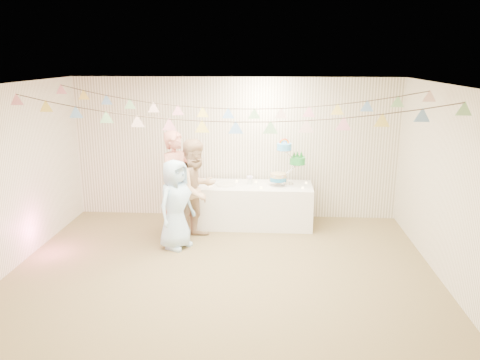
# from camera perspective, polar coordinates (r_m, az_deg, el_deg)

# --- Properties ---
(floor) EXTENTS (6.00, 6.00, 0.00)m
(floor) POSITION_cam_1_polar(r_m,az_deg,el_deg) (6.72, -2.19, -11.27)
(floor) COLOR brown
(floor) RESTS_ON ground
(ceiling) EXTENTS (6.00, 6.00, 0.00)m
(ceiling) POSITION_cam_1_polar(r_m,az_deg,el_deg) (6.04, -2.44, 11.45)
(ceiling) COLOR silver
(ceiling) RESTS_ON ground
(back_wall) EXTENTS (6.00, 6.00, 0.00)m
(back_wall) POSITION_cam_1_polar(r_m,az_deg,el_deg) (8.68, -0.58, 3.86)
(back_wall) COLOR white
(back_wall) RESTS_ON ground
(front_wall) EXTENTS (6.00, 6.00, 0.00)m
(front_wall) POSITION_cam_1_polar(r_m,az_deg,el_deg) (3.92, -6.18, -10.26)
(front_wall) COLOR white
(front_wall) RESTS_ON ground
(left_wall) EXTENTS (5.00, 5.00, 0.00)m
(left_wall) POSITION_cam_1_polar(r_m,az_deg,el_deg) (7.21, -26.75, -0.05)
(left_wall) COLOR white
(left_wall) RESTS_ON ground
(right_wall) EXTENTS (5.00, 5.00, 0.00)m
(right_wall) POSITION_cam_1_polar(r_m,az_deg,el_deg) (6.65, 24.35, -0.93)
(right_wall) COLOR white
(right_wall) RESTS_ON ground
(table) EXTENTS (2.00, 0.80, 0.75)m
(table) POSITION_cam_1_polar(r_m,az_deg,el_deg) (8.39, 1.89, -3.06)
(table) COLOR white
(table) RESTS_ON floor
(cake_stand) EXTENTS (0.69, 0.41, 0.77)m
(cake_stand) POSITION_cam_1_polar(r_m,az_deg,el_deg) (8.24, 5.78, 2.03)
(cake_stand) COLOR silver
(cake_stand) RESTS_ON table
(cake_bottom) EXTENTS (0.31, 0.31, 0.15)m
(cake_bottom) POSITION_cam_1_polar(r_m,az_deg,el_deg) (8.25, 4.70, -0.08)
(cake_bottom) COLOR teal
(cake_bottom) RESTS_ON cake_stand
(cake_middle) EXTENTS (0.27, 0.27, 0.22)m
(cake_middle) POSITION_cam_1_polar(r_m,az_deg,el_deg) (8.34, 6.99, 1.94)
(cake_middle) COLOR green
(cake_middle) RESTS_ON cake_stand
(cake_top_tier) EXTENTS (0.25, 0.25, 0.19)m
(cake_top_tier) POSITION_cam_1_polar(r_m,az_deg,el_deg) (8.16, 5.41, 3.63)
(cake_top_tier) COLOR #4CA8F0
(cake_top_tier) RESTS_ON cake_stand
(platter) EXTENTS (0.34, 0.34, 0.02)m
(platter) POSITION_cam_1_polar(r_m,az_deg,el_deg) (8.27, -1.73, -0.56)
(platter) COLOR white
(platter) RESTS_ON table
(posy) EXTENTS (0.14, 0.14, 0.16)m
(posy) POSITION_cam_1_polar(r_m,az_deg,el_deg) (8.32, 1.22, 0.04)
(posy) COLOR white
(posy) RESTS_ON table
(person_adult_a) EXTENTS (0.71, 0.78, 1.79)m
(person_adult_a) POSITION_cam_1_polar(r_m,az_deg,el_deg) (7.89, -7.71, -0.43)
(person_adult_a) COLOR tan
(person_adult_a) RESTS_ON floor
(person_adult_b) EXTENTS (1.00, 1.04, 1.69)m
(person_adult_b) POSITION_cam_1_polar(r_m,az_deg,el_deg) (7.66, -5.34, -1.21)
(person_adult_b) COLOR tan
(person_adult_b) RESTS_ON floor
(person_child) EXTENTS (0.75, 0.83, 1.43)m
(person_child) POSITION_cam_1_polar(r_m,az_deg,el_deg) (7.39, -7.84, -2.95)
(person_child) COLOR #B4DDFF
(person_child) RESTS_ON floor
(bunting_back) EXTENTS (5.60, 1.10, 0.40)m
(bunting_back) POSITION_cam_1_polar(r_m,az_deg,el_deg) (7.15, -1.46, 9.99)
(bunting_back) COLOR pink
(bunting_back) RESTS_ON ceiling
(bunting_front) EXTENTS (5.60, 0.90, 0.36)m
(bunting_front) POSITION_cam_1_polar(r_m,az_deg,el_deg) (5.87, -2.62, 8.60)
(bunting_front) COLOR #72A5E5
(bunting_front) RESTS_ON ceiling
(tealight_0) EXTENTS (0.04, 0.04, 0.03)m
(tealight_0) POSITION_cam_1_polar(r_m,az_deg,el_deg) (8.20, -3.71, -0.68)
(tealight_0) COLOR #FFD88C
(tealight_0) RESTS_ON table
(tealight_1) EXTENTS (0.04, 0.04, 0.03)m
(tealight_1) POSITION_cam_1_polar(r_m,az_deg,el_deg) (8.47, -0.41, -0.13)
(tealight_1) COLOR #FFD88C
(tealight_1) RESTS_ON table
(tealight_2) EXTENTS (0.04, 0.04, 0.03)m
(tealight_2) POSITION_cam_1_polar(r_m,az_deg,el_deg) (8.07, 2.58, -0.92)
(tealight_2) COLOR #FFD88C
(tealight_2) RESTS_ON table
(tealight_3) EXTENTS (0.04, 0.04, 0.03)m
(tealight_3) POSITION_cam_1_polar(r_m,az_deg,el_deg) (8.49, 4.33, -0.14)
(tealight_3) COLOR #FFD88C
(tealight_3) RESTS_ON table
(tealight_4) EXTENTS (0.04, 0.04, 0.03)m
(tealight_4) POSITION_cam_1_polar(r_m,az_deg,el_deg) (8.12, 7.67, -0.93)
(tealight_4) COLOR #FFD88C
(tealight_4) RESTS_ON table
(tealight_5) EXTENTS (0.04, 0.04, 0.03)m
(tealight_5) POSITION_cam_1_polar(r_m,az_deg,el_deg) (8.45, 8.06, -0.33)
(tealight_5) COLOR #FFD88C
(tealight_5) RESTS_ON table
(tealight_6) EXTENTS (0.04, 0.04, 0.03)m
(tealight_6) POSITION_cam_1_polar(r_m,az_deg,el_deg) (8.43, 1.97, -0.21)
(tealight_6) COLOR #FFD88C
(tealight_6) RESTS_ON table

